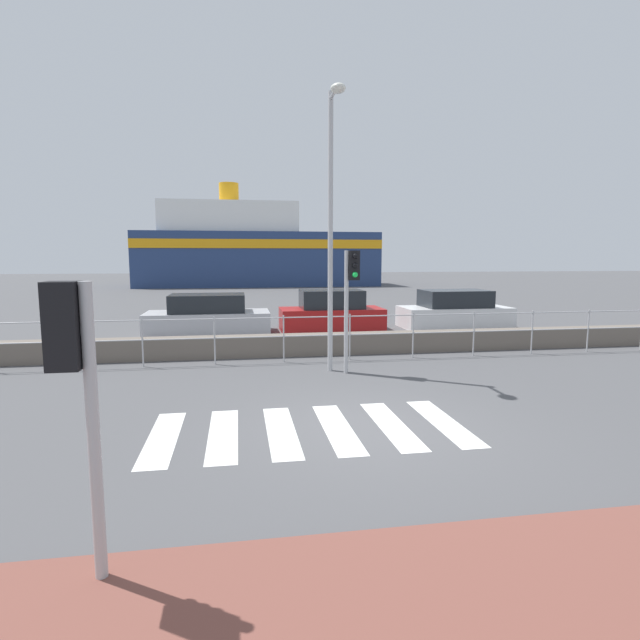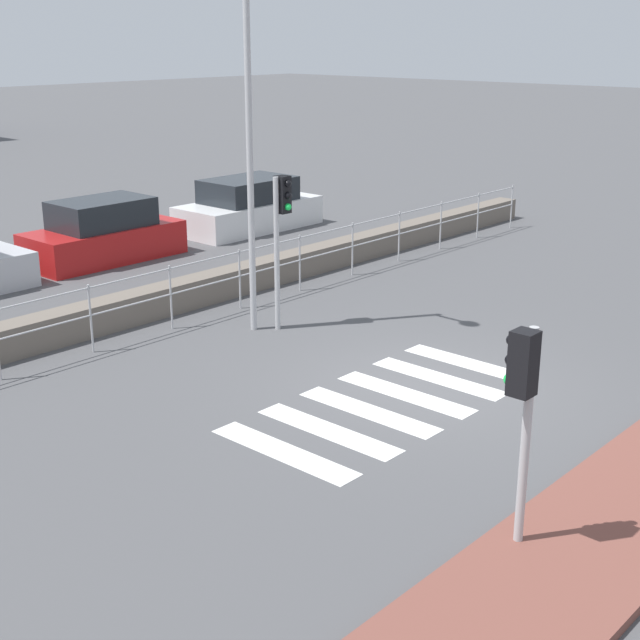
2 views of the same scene
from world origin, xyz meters
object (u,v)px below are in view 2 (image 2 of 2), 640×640
at_px(parked_car_red, 103,234).
at_px(traffic_light_near, 523,392).
at_px(streetlamp, 256,116).
at_px(parked_car_white, 249,208).
at_px(traffic_light_far, 281,218).

bearing_deg(parked_car_red, traffic_light_near, -108.36).
relative_size(traffic_light_near, parked_car_red, 0.67).
bearing_deg(traffic_light_near, parked_car_red, 71.64).
xyz_separation_m(traffic_light_near, streetlamp, (3.42, 7.37, 2.09)).
height_order(parked_car_red, parked_car_white, parked_car_red).
relative_size(traffic_light_far, parked_car_white, 0.69).
xyz_separation_m(traffic_light_far, parked_car_red, (0.85, 6.94, -1.47)).
bearing_deg(traffic_light_far, streetlamp, 161.45).
height_order(streetlamp, parked_car_white, streetlamp).
relative_size(traffic_light_near, traffic_light_far, 0.88).
height_order(traffic_light_near, parked_car_red, traffic_light_near).
bearing_deg(traffic_light_near, traffic_light_far, 61.94).
bearing_deg(traffic_light_far, parked_car_red, 83.00).
bearing_deg(traffic_light_near, streetlamp, 65.07).
distance_m(parked_car_red, parked_car_white, 4.89).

